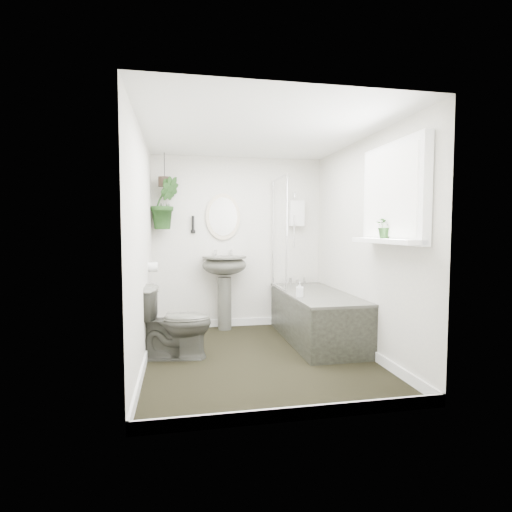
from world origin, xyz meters
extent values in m
cube|color=black|center=(0.00, 0.00, -0.01)|extent=(2.30, 2.80, 0.02)
cube|color=white|center=(0.00, 0.00, 2.31)|extent=(2.30, 2.80, 0.02)
cube|color=silver|center=(0.00, 1.41, 1.15)|extent=(2.30, 0.02, 2.30)
cube|color=silver|center=(0.00, -1.41, 1.15)|extent=(2.30, 0.02, 2.30)
cube|color=silver|center=(-1.16, 0.00, 1.15)|extent=(0.02, 2.80, 2.30)
cube|color=silver|center=(1.16, 0.00, 1.15)|extent=(0.02, 2.80, 2.30)
cube|color=white|center=(0.00, 0.00, 0.05)|extent=(2.30, 2.80, 0.10)
cube|color=white|center=(0.80, 1.34, 1.55)|extent=(0.20, 0.10, 0.35)
ellipsoid|color=beige|center=(-0.22, 1.37, 1.50)|extent=(0.46, 0.03, 0.62)
cylinder|color=black|center=(-0.62, 1.36, 1.40)|extent=(0.04, 0.04, 0.22)
cylinder|color=white|center=(-1.10, 0.70, 0.90)|extent=(0.11, 0.11, 0.11)
cube|color=white|center=(1.09, -0.70, 1.65)|extent=(0.08, 1.00, 0.90)
cube|color=white|center=(1.02, -0.70, 1.23)|extent=(0.18, 1.00, 0.04)
cube|color=white|center=(1.04, -0.70, 1.65)|extent=(0.01, 0.86, 0.76)
imported|color=#484840|center=(-0.85, 0.17, 0.38)|extent=(0.79, 0.52, 0.75)
imported|color=black|center=(1.05, -0.65, 1.37)|extent=(0.22, 0.20, 0.23)
imported|color=black|center=(-0.97, 1.25, 1.66)|extent=(0.43, 0.37, 0.66)
imported|color=black|center=(0.51, 0.23, 0.66)|extent=(0.10, 0.10, 0.17)
cylinder|color=#36281F|center=(-0.97, 1.25, 1.93)|extent=(0.16, 0.16, 0.12)
camera|label=1|loc=(-0.80, -3.99, 1.34)|focal=28.00mm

